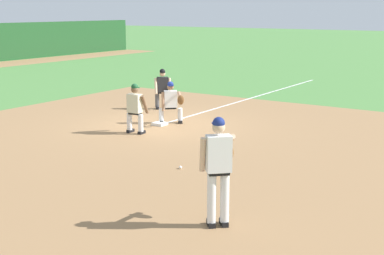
{
  "coord_description": "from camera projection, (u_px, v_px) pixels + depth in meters",
  "views": [
    {
      "loc": [
        -13.03,
        -9.82,
        3.54
      ],
      "look_at": [
        -4.09,
        -3.91,
        1.16
      ],
      "focal_mm": 50.0,
      "sensor_mm": 36.0,
      "label": 1
    }
  ],
  "objects": [
    {
      "name": "foul_line_stripe",
      "position": [
        255.0,
        97.0,
        21.96
      ],
      "size": [
        13.0,
        0.1,
        0.0
      ],
      "primitive_type": "cube",
      "color": "white",
      "rests_on": "ground"
    },
    {
      "name": "baseball",
      "position": [
        180.0,
        167.0,
        12.09
      ],
      "size": [
        0.07,
        0.07,
        0.07
      ],
      "primitive_type": "sphere",
      "color": "white",
      "rests_on": "ground"
    },
    {
      "name": "umpire",
      "position": [
        163.0,
        87.0,
        19.21
      ],
      "size": [
        0.66,
        0.68,
        1.46
      ],
      "color": "black",
      "rests_on": "ground"
    },
    {
      "name": "infield_dirt_patch",
      "position": [
        180.0,
        160.0,
        12.78
      ],
      "size": [
        18.0,
        18.0,
        0.01
      ],
      "primitive_type": "cube",
      "color": "#9E754C",
      "rests_on": "ground"
    },
    {
      "name": "ground_plane",
      "position": [
        160.0,
        125.0,
        16.66
      ],
      "size": [
        160.0,
        160.0,
        0.0
      ],
      "primitive_type": "plane",
      "color": "#518942"
    },
    {
      "name": "first_base_bag",
      "position": [
        160.0,
        124.0,
        16.65
      ],
      "size": [
        0.38,
        0.38,
        0.09
      ],
      "primitive_type": "cube",
      "color": "white",
      "rests_on": "ground"
    },
    {
      "name": "first_baseman",
      "position": [
        171.0,
        101.0,
        16.71
      ],
      "size": [
        0.76,
        1.08,
        1.34
      ],
      "color": "black",
      "rests_on": "ground"
    },
    {
      "name": "pitcher",
      "position": [
        219.0,
        165.0,
        8.71
      ],
      "size": [
        0.85,
        0.56,
        1.86
      ],
      "color": "black",
      "rests_on": "ground"
    },
    {
      "name": "baserunner",
      "position": [
        135.0,
        107.0,
        15.41
      ],
      "size": [
        0.46,
        0.61,
        1.46
      ],
      "color": "black",
      "rests_on": "ground"
    }
  ]
}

